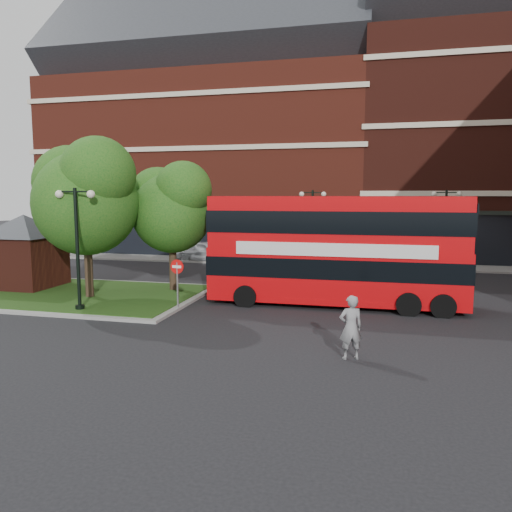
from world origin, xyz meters
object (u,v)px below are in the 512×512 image
(bus, at_px, (335,243))
(car_white, at_px, (355,258))
(car_silver, at_px, (205,251))
(woman, at_px, (351,327))

(bus, xyz_separation_m, car_white, (0.34, 10.50, -1.93))
(car_silver, relative_size, car_white, 0.96)
(car_silver, xyz_separation_m, car_white, (10.51, -1.50, 0.01))
(bus, xyz_separation_m, car_silver, (-10.17, 12.00, -1.94))
(woman, height_order, car_silver, woman)
(bus, bearing_deg, woman, -81.45)
(woman, height_order, car_white, woman)
(bus, relative_size, car_white, 2.35)
(bus, height_order, car_silver, bus)
(bus, relative_size, car_silver, 2.46)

